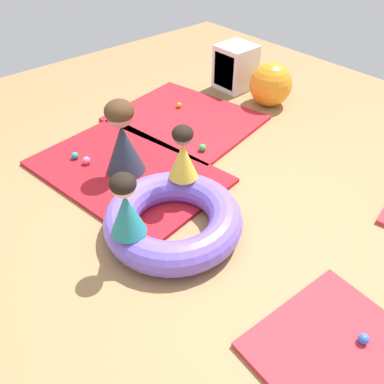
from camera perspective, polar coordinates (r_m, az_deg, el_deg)
name	(u,v)px	position (r m, az deg, el deg)	size (l,w,h in m)	color
ground_plane	(183,226)	(3.40, -1.24, -4.74)	(8.00, 8.00, 0.00)	#9E7549
gym_mat_front	(185,119)	(4.85, -0.93, 10.25)	(1.57, 1.28, 0.04)	red
gym_mat_far_right	(127,172)	(4.01, -9.16, 2.85)	(1.83, 1.20, 0.04)	#B21923
inflatable_cushion	(173,219)	(3.26, -2.65, -3.87)	(1.12, 1.12, 0.27)	#7056D1
child_in_yellow	(183,153)	(3.35, -1.28, 5.51)	(0.34, 0.34, 0.49)	yellow
child_in_teal	(126,206)	(2.84, -9.25, -1.90)	(0.32, 0.32, 0.51)	teal
adult_seated	(122,138)	(3.80, -9.73, 7.45)	(0.45, 0.45, 0.73)	#232D3D
play_ball_teal	(75,156)	(4.25, -16.12, 4.93)	(0.07, 0.07, 0.07)	teal
play_ball_orange	(179,105)	(5.04, -1.83, 12.10)	(0.07, 0.07, 0.07)	orange
play_ball_pink	(87,160)	(4.14, -14.59, 4.31)	(0.08, 0.08, 0.08)	pink
play_ball_blue	(364,339)	(2.86, 22.95, -18.44)	(0.07, 0.07, 0.07)	blue
play_ball_green	(203,148)	(4.20, 1.49, 6.24)	(0.08, 0.08, 0.08)	green
exercise_ball_large	(271,84)	(5.20, 10.98, 14.60)	(0.52, 0.52, 0.52)	orange
storage_cube	(234,67)	(5.58, 5.94, 17.01)	(0.44, 0.44, 0.56)	silver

